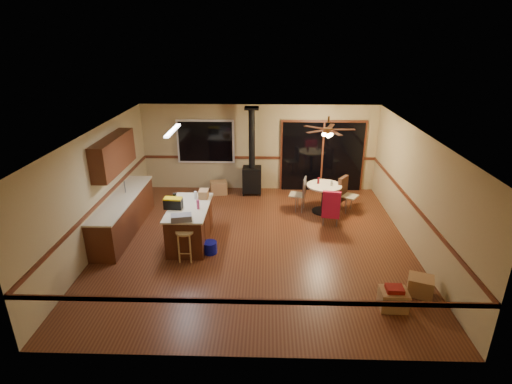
{
  "coord_description": "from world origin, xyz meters",
  "views": [
    {
      "loc": [
        0.24,
        -8.13,
        4.52
      ],
      "look_at": [
        0.0,
        0.3,
        1.15
      ],
      "focal_mm": 28.0,
      "sensor_mm": 36.0,
      "label": 1
    }
  ],
  "objects_px": {
    "toolbox_grey": "(181,218)",
    "box_under_window": "(219,188)",
    "chair_left": "(301,190)",
    "box_corner_a": "(393,299)",
    "kitchen_island": "(190,224)",
    "box_corner_b": "(420,286)",
    "toolbox_black": "(173,204)",
    "chair_near": "(331,205)",
    "dining_table": "(324,194)",
    "blue_bucket": "(210,247)",
    "wood_stove": "(252,171)",
    "bar_stool": "(186,246)",
    "chair_right": "(344,189)"
  },
  "relations": [
    {
      "from": "toolbox_black",
      "to": "chair_left",
      "type": "xyz_separation_m",
      "value": [
        2.99,
        1.96,
        -0.42
      ]
    },
    {
      "from": "chair_near",
      "to": "toolbox_black",
      "type": "bearing_deg",
      "value": -164.58
    },
    {
      "from": "toolbox_black",
      "to": "chair_right",
      "type": "bearing_deg",
      "value": 26.27
    },
    {
      "from": "blue_bucket",
      "to": "box_corner_b",
      "type": "relative_size",
      "value": 0.71
    },
    {
      "from": "dining_table",
      "to": "chair_near",
      "type": "xyz_separation_m",
      "value": [
        0.07,
        -0.88,
        0.06
      ]
    },
    {
      "from": "dining_table",
      "to": "box_corner_a",
      "type": "xyz_separation_m",
      "value": [
        0.71,
        -4.05,
        -0.35
      ]
    },
    {
      "from": "bar_stool",
      "to": "box_corner_b",
      "type": "xyz_separation_m",
      "value": [
        4.56,
        -1.07,
        -0.17
      ]
    },
    {
      "from": "box_under_window",
      "to": "box_corner_a",
      "type": "bearing_deg",
      "value": -55.13
    },
    {
      "from": "wood_stove",
      "to": "chair_right",
      "type": "xyz_separation_m",
      "value": [
        2.51,
        -1.11,
        -0.13
      ]
    },
    {
      "from": "blue_bucket",
      "to": "box_corner_b",
      "type": "distance_m",
      "value": 4.32
    },
    {
      "from": "box_under_window",
      "to": "box_corner_a",
      "type": "relative_size",
      "value": 1.03
    },
    {
      "from": "box_corner_a",
      "to": "chair_left",
      "type": "bearing_deg",
      "value": 107.64
    },
    {
      "from": "dining_table",
      "to": "chair_right",
      "type": "height_order",
      "value": "chair_right"
    },
    {
      "from": "toolbox_grey",
      "to": "chair_near",
      "type": "height_order",
      "value": "toolbox_grey"
    },
    {
      "from": "toolbox_grey",
      "to": "dining_table",
      "type": "height_order",
      "value": "toolbox_grey"
    },
    {
      "from": "wood_stove",
      "to": "box_corner_a",
      "type": "bearing_deg",
      "value": -63.25
    },
    {
      "from": "box_under_window",
      "to": "blue_bucket",
      "type": "bearing_deg",
      "value": -86.53
    },
    {
      "from": "wood_stove",
      "to": "box_under_window",
      "type": "bearing_deg",
      "value": -178.15
    },
    {
      "from": "dining_table",
      "to": "chair_right",
      "type": "relative_size",
      "value": 1.33
    },
    {
      "from": "kitchen_island",
      "to": "chair_right",
      "type": "distance_m",
      "value": 4.28
    },
    {
      "from": "dining_table",
      "to": "chair_left",
      "type": "height_order",
      "value": "chair_left"
    },
    {
      "from": "kitchen_island",
      "to": "chair_left",
      "type": "height_order",
      "value": "chair_left"
    },
    {
      "from": "chair_left",
      "to": "box_corner_a",
      "type": "relative_size",
      "value": 1.1
    },
    {
      "from": "chair_right",
      "to": "chair_near",
      "type": "bearing_deg",
      "value": -114.98
    },
    {
      "from": "bar_stool",
      "to": "kitchen_island",
      "type": "bearing_deg",
      "value": 93.22
    },
    {
      "from": "toolbox_grey",
      "to": "chair_left",
      "type": "relative_size",
      "value": 0.82
    },
    {
      "from": "blue_bucket",
      "to": "bar_stool",
      "type": "bearing_deg",
      "value": -145.92
    },
    {
      "from": "toolbox_grey",
      "to": "toolbox_black",
      "type": "xyz_separation_m",
      "value": [
        -0.3,
        0.62,
        0.04
      ]
    },
    {
      "from": "blue_bucket",
      "to": "chair_near",
      "type": "relative_size",
      "value": 0.45
    },
    {
      "from": "chair_left",
      "to": "box_corner_a",
      "type": "height_order",
      "value": "chair_left"
    },
    {
      "from": "wood_stove",
      "to": "chair_right",
      "type": "relative_size",
      "value": 3.6
    },
    {
      "from": "bar_stool",
      "to": "dining_table",
      "type": "relative_size",
      "value": 0.74
    },
    {
      "from": "chair_left",
      "to": "box_corner_b",
      "type": "height_order",
      "value": "chair_left"
    },
    {
      "from": "wood_stove",
      "to": "chair_left",
      "type": "bearing_deg",
      "value": -41.05
    },
    {
      "from": "kitchen_island",
      "to": "box_corner_b",
      "type": "distance_m",
      "value": 4.97
    },
    {
      "from": "wood_stove",
      "to": "toolbox_black",
      "type": "height_order",
      "value": "wood_stove"
    },
    {
      "from": "kitchen_island",
      "to": "box_corner_a",
      "type": "xyz_separation_m",
      "value": [
        3.98,
        -2.27,
        -0.28
      ]
    },
    {
      "from": "kitchen_island",
      "to": "chair_near",
      "type": "height_order",
      "value": "chair_near"
    },
    {
      "from": "blue_bucket",
      "to": "chair_left",
      "type": "bearing_deg",
      "value": 47.13
    },
    {
      "from": "bar_stool",
      "to": "dining_table",
      "type": "distance_m",
      "value": 4.12
    },
    {
      "from": "toolbox_black",
      "to": "chair_near",
      "type": "distance_m",
      "value": 3.81
    },
    {
      "from": "box_corner_a",
      "to": "wood_stove",
      "type": "bearing_deg",
      "value": 116.75
    },
    {
      "from": "toolbox_grey",
      "to": "box_under_window",
      "type": "relative_size",
      "value": 0.87
    },
    {
      "from": "wood_stove",
      "to": "bar_stool",
      "type": "distance_m",
      "value": 4.05
    },
    {
      "from": "chair_left",
      "to": "chair_near",
      "type": "relative_size",
      "value": 0.74
    },
    {
      "from": "dining_table",
      "to": "chair_right",
      "type": "xyz_separation_m",
      "value": [
        0.55,
        0.15,
        0.06
      ]
    },
    {
      "from": "chair_left",
      "to": "box_corner_b",
      "type": "relative_size",
      "value": 1.17
    },
    {
      "from": "dining_table",
      "to": "box_corner_a",
      "type": "height_order",
      "value": "dining_table"
    },
    {
      "from": "wood_stove",
      "to": "chair_right",
      "type": "distance_m",
      "value": 2.75
    },
    {
      "from": "wood_stove",
      "to": "bar_stool",
      "type": "xyz_separation_m",
      "value": [
        -1.26,
        -3.83,
        -0.38
      ]
    }
  ]
}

